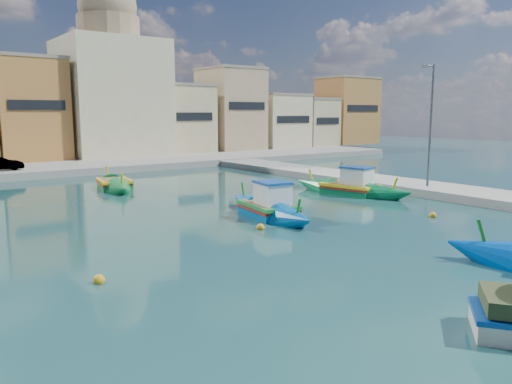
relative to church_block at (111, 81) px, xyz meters
name	(u,v)px	position (x,y,z in m)	size (l,w,h in m)	color
ground	(267,268)	(-10.00, -40.00, -8.41)	(160.00, 160.00, 0.00)	#13353B
north_quay	(34,170)	(-10.00, -8.00, -8.11)	(80.00, 8.00, 0.60)	gray
north_townhouses	(83,114)	(-3.32, -0.64, -3.41)	(83.20, 7.87, 10.19)	tan
church_block	(111,81)	(0.00, 0.00, 0.00)	(10.00, 10.00, 19.10)	beige
quay_street_lamp	(430,125)	(7.44, -34.00, -4.07)	(1.18, 0.16, 8.00)	#595B60
luzzu_turquoise_cabin	(350,189)	(3.51, -31.19, -8.07)	(3.40, 8.80, 2.76)	#0B783F
luzzu_blue_cabin	(268,210)	(-4.88, -33.52, -8.07)	(3.06, 8.01, 2.77)	#005AA5
luzzu_green	(114,185)	(-7.66, -20.16, -8.16)	(3.18, 7.59, 2.32)	#0B7534
mooring_buoys	(221,229)	(-8.42, -34.69, -8.33)	(18.90, 26.75, 0.36)	gold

